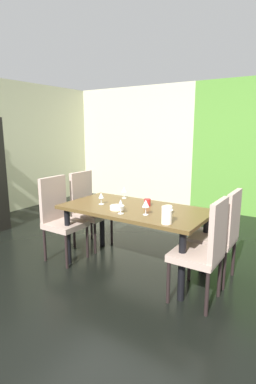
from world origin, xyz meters
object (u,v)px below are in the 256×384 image
(cup_left, at_px, (147,202))
(wine_glass_right, at_px, (101,196))
(wine_glass_corner, at_px, (146,204))
(pitcher_center, at_px, (167,215))
(chair_left_far, at_px, (88,206))
(serving_bowl_near_window, at_px, (117,208))
(chair_right_far, at_px, (221,232))
(wine_glass_east, at_px, (124,190))
(wine_glass_west, at_px, (121,203))
(cup_north, at_px, (168,210))
(chair_right_near, at_px, (205,247))
(dining_table, at_px, (134,215))
(chair_left_near, at_px, (60,215))

(cup_left, bearing_deg, wine_glass_right, -154.64)
(wine_glass_corner, bearing_deg, pitcher_center, -25.10)
(chair_left_far, height_order, pitcher_center, chair_left_far)
(serving_bowl_near_window, relative_size, cup_left, 1.92)
(chair_left_far, distance_m, cup_left, 1.07)
(chair_right_far, relative_size, wine_glass_east, 7.00)
(chair_right_far, bearing_deg, cup_left, 97.89)
(wine_glass_west, distance_m, cup_north, 0.52)
(chair_right_near, bearing_deg, wine_glass_west, 91.83)
(dining_table, distance_m, cup_north, 0.47)
(wine_glass_east, distance_m, cup_left, 0.50)
(chair_left_near, distance_m, serving_bowl_near_window, 0.86)
(wine_glass_east, bearing_deg, chair_left_far, -173.65)
(chair_left_near, bearing_deg, chair_right_near, 90.00)
(cup_left, bearing_deg, chair_left_far, 173.46)
(chair_left_near, height_order, wine_glass_east, chair_left_near)
(chair_right_far, distance_m, wine_glass_east, 1.35)
(chair_right_far, height_order, wine_glass_corner, chair_right_far)
(serving_bowl_near_window, height_order, cup_north, cup_north)
(chair_left_near, distance_m, wine_glass_right, 0.63)
(wine_glass_east, xyz_separation_m, serving_bowl_near_window, (0.25, -0.52, -0.08))
(chair_right_far, relative_size, chair_left_far, 0.96)
(wine_glass_east, bearing_deg, dining_table, -42.24)
(chair_left_far, relative_size, serving_bowl_near_window, 6.44)
(dining_table, height_order, cup_north, cup_north)
(chair_left_near, height_order, chair_right_far, chair_left_near)
(dining_table, relative_size, wine_glass_west, 10.72)
(dining_table, bearing_deg, wine_glass_east, 137.76)
(wine_glass_east, relative_size, wine_glass_corner, 0.89)
(wine_glass_west, distance_m, wine_glass_corner, 0.27)
(chair_right_near, height_order, chair_left_far, chair_left_far)
(chair_left_far, height_order, wine_glass_right, chair_left_far)
(cup_left, bearing_deg, cup_north, -26.96)
(chair_right_far, height_order, wine_glass_west, chair_right_far)
(chair_left_near, relative_size, chair_left_far, 1.00)
(chair_left_near, xyz_separation_m, wine_glass_corner, (1.21, 0.08, 0.30))
(dining_table, relative_size, chair_left_far, 1.61)
(chair_right_near, height_order, wine_glass_right, chair_right_near)
(chair_right_near, relative_size, cup_north, 10.92)
(wine_glass_right, bearing_deg, chair_left_far, 145.86)
(dining_table, relative_size, chair_right_far, 1.67)
(chair_left_near, height_order, cup_left, chair_left_near)
(chair_left_near, distance_m, cup_left, 1.14)
(serving_bowl_near_window, bearing_deg, chair_left_far, 151.45)
(wine_glass_corner, bearing_deg, chair_right_near, -6.53)
(chair_right_near, height_order, wine_glass_corner, chair_right_near)
(wine_glass_corner, xyz_separation_m, cup_north, (0.19, 0.16, -0.07))
(dining_table, relative_size, wine_glass_corner, 10.35)
(wine_glass_right, relative_size, cup_north, 1.50)
(wine_glass_east, bearing_deg, chair_right_near, -24.63)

